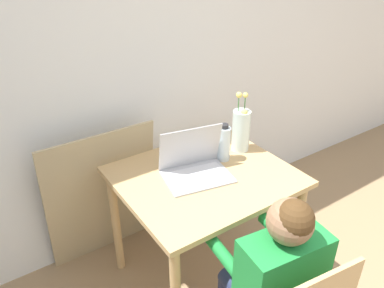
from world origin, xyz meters
The scene contains 7 objects.
wall_back centered at (0.00, 2.23, 1.25)m, with size 6.40×0.05×2.50m.
dining_table centered at (-0.04, 1.59, 0.64)m, with size 0.91×0.79×0.75m.
person_seated centered at (-0.14, 0.95, 0.65)m, with size 0.40×0.46×1.05m.
laptop centered at (-0.09, 1.62, 0.81)m, with size 0.39×0.32×0.26m.
flower_vase centered at (0.29, 1.69, 0.88)m, with size 0.11×0.11×0.36m.
water_bottle centered at (0.14, 1.65, 0.86)m, with size 0.08×0.08×0.22m.
cardboard_panel centered at (-0.45, 2.10, 0.46)m, with size 0.70×0.14×0.91m.
Camera 1 is at (-1.04, 0.23, 1.87)m, focal length 35.00 mm.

